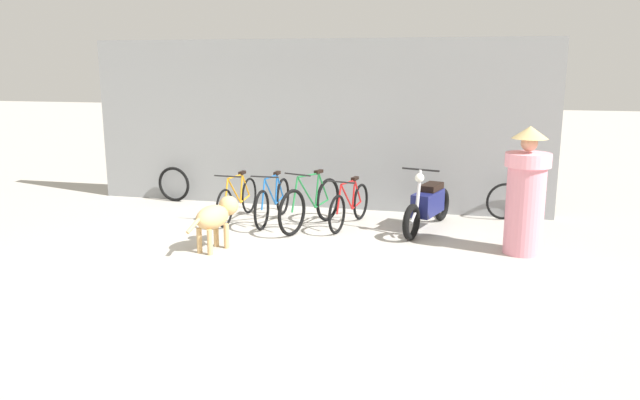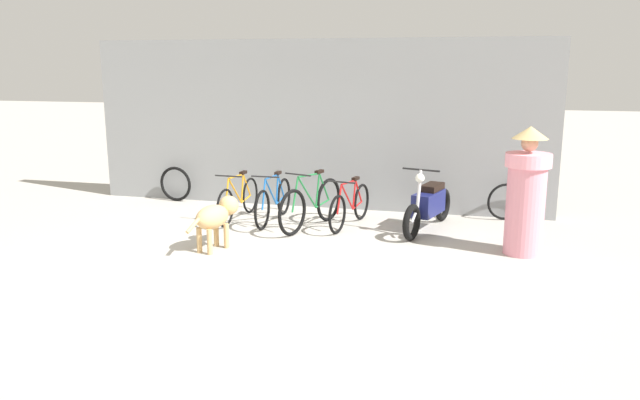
# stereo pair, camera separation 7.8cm
# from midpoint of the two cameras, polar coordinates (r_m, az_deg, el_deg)

# --- Properties ---
(ground_plane) EXTENTS (60.00, 60.00, 0.00)m
(ground_plane) POSITION_cam_midpoint_polar(r_m,az_deg,el_deg) (8.12, -7.08, -5.99)
(ground_plane) COLOR #ADA89E
(shop_wall_back) EXTENTS (8.30, 0.20, 2.97)m
(shop_wall_back) POSITION_cam_midpoint_polar(r_m,az_deg,el_deg) (11.16, -0.79, 6.92)
(shop_wall_back) COLOR gray
(shop_wall_back) RESTS_ON ground
(bicycle_0) EXTENTS (0.46, 1.63, 0.81)m
(bicycle_0) POSITION_cam_midpoint_polar(r_m,az_deg,el_deg) (10.41, -7.77, 0.03)
(bicycle_0) COLOR black
(bicycle_0) RESTS_ON ground
(bicycle_1) EXTENTS (0.46, 1.69, 0.83)m
(bicycle_1) POSITION_cam_midpoint_polar(r_m,az_deg,el_deg) (10.21, -4.55, -0.13)
(bicycle_1) COLOR black
(bicycle_1) RESTS_ON ground
(bicycle_2) EXTENTS (0.63, 1.71, 0.92)m
(bicycle_2) POSITION_cam_midpoint_polar(r_m,az_deg,el_deg) (9.79, -1.07, -0.42)
(bicycle_2) COLOR black
(bicycle_2) RESTS_ON ground
(bicycle_3) EXTENTS (0.47, 1.56, 0.79)m
(bicycle_3) POSITION_cam_midpoint_polar(r_m,az_deg,el_deg) (9.91, 2.48, -0.56)
(bicycle_3) COLOR black
(bicycle_3) RESTS_ON ground
(motorcycle) EXTENTS (0.69, 1.85, 1.02)m
(motorcycle) POSITION_cam_midpoint_polar(r_m,az_deg,el_deg) (9.80, 9.60, -0.43)
(motorcycle) COLOR black
(motorcycle) RESTS_ON ground
(stray_dog) EXTENTS (0.51, 1.08, 0.71)m
(stray_dog) POSITION_cam_midpoint_polar(r_m,az_deg,el_deg) (8.78, -9.70, -1.44)
(stray_dog) COLOR tan
(stray_dog) RESTS_ON ground
(person_in_robes) EXTENTS (0.73, 0.73, 1.74)m
(person_in_robes) POSITION_cam_midpoint_polar(r_m,az_deg,el_deg) (8.80, 18.07, 0.78)
(person_in_robes) COLOR pink
(person_in_robes) RESTS_ON ground
(spare_tire_left) EXTENTS (0.60, 0.23, 0.62)m
(spare_tire_left) POSITION_cam_midpoint_polar(r_m,az_deg,el_deg) (10.77, 16.30, -0.12)
(spare_tire_left) COLOR black
(spare_tire_left) RESTS_ON ground
(spare_tire_right) EXTENTS (0.66, 0.11, 0.66)m
(spare_tire_right) POSITION_cam_midpoint_polar(r_m,az_deg,el_deg) (12.03, -13.40, 1.42)
(spare_tire_right) COLOR black
(spare_tire_right) RESTS_ON ground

